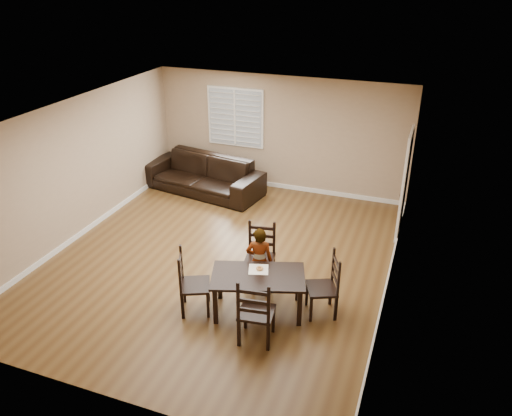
% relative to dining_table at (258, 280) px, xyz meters
% --- Properties ---
extents(ground, '(7.00, 7.00, 0.00)m').
position_rel_dining_table_xyz_m(ground, '(-1.17, 1.22, -0.57)').
color(ground, brown).
rests_on(ground, ground).
extents(room, '(6.04, 7.04, 2.72)m').
position_rel_dining_table_xyz_m(room, '(-1.14, 1.40, 1.23)').
color(room, tan).
rests_on(room, ground).
extents(dining_table, '(1.59, 1.19, 0.66)m').
position_rel_dining_table_xyz_m(dining_table, '(0.00, 0.00, 0.00)').
color(dining_table, black).
rests_on(dining_table, ground).
extents(chair_near, '(0.55, 0.52, 1.07)m').
position_rel_dining_table_xyz_m(chair_near, '(-0.27, 0.88, -0.09)').
color(chair_near, black).
rests_on(chair_near, ground).
extents(chair_far, '(0.54, 0.52, 1.08)m').
position_rel_dining_table_xyz_m(chair_far, '(0.22, -0.74, -0.08)').
color(chair_far, black).
rests_on(chair_far, ground).
extents(chair_left, '(0.60, 0.62, 1.06)m').
position_rel_dining_table_xyz_m(chair_left, '(-1.04, -0.35, -0.09)').
color(chair_left, black).
rests_on(chair_left, ground).
extents(chair_right, '(0.59, 0.60, 1.04)m').
position_rel_dining_table_xyz_m(chair_right, '(1.04, 0.35, -0.10)').
color(chair_right, black).
rests_on(chair_right, ground).
extents(child, '(0.50, 0.40, 1.19)m').
position_rel_dining_table_xyz_m(child, '(-0.16, 0.49, 0.02)').
color(child, gray).
rests_on(child, ground).
extents(napkin, '(0.38, 0.38, 0.00)m').
position_rel_dining_table_xyz_m(napkin, '(-0.05, 0.15, 0.09)').
color(napkin, white).
rests_on(napkin, dining_table).
extents(donut, '(0.11, 0.11, 0.04)m').
position_rel_dining_table_xyz_m(donut, '(-0.03, 0.16, 0.12)').
color(donut, '#D6914C').
rests_on(donut, napkin).
extents(sofa, '(3.03, 1.60, 0.84)m').
position_rel_dining_table_xyz_m(sofa, '(-2.80, 3.88, -0.15)').
color(sofa, black).
rests_on(sofa, ground).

